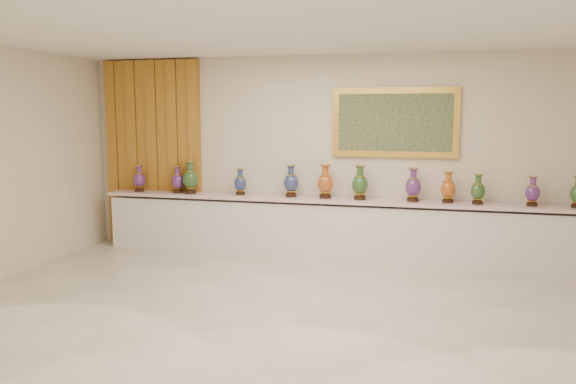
# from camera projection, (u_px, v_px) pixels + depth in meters

# --- Properties ---
(ground) EXTENTS (8.00, 8.00, 0.00)m
(ground) POSITION_uv_depth(u_px,v_px,m) (301.00, 308.00, 6.20)
(ground) COLOR beige
(ground) RESTS_ON ground
(room) EXTENTS (8.00, 8.00, 8.00)m
(room) POSITION_uv_depth(u_px,v_px,m) (189.00, 149.00, 8.92)
(room) COLOR beige
(room) RESTS_ON ground
(counter) EXTENTS (7.28, 0.48, 0.90)m
(counter) POSITION_uv_depth(u_px,v_px,m) (336.00, 229.00, 8.31)
(counter) COLOR white
(counter) RESTS_ON ground
(vase_0) EXTENTS (0.25, 0.25, 0.42)m
(vase_0) POSITION_uv_depth(u_px,v_px,m) (139.00, 180.00, 8.99)
(vase_0) COLOR black
(vase_0) RESTS_ON counter
(vase_1) EXTENTS (0.24, 0.24, 0.43)m
(vase_1) POSITION_uv_depth(u_px,v_px,m) (178.00, 181.00, 8.82)
(vase_1) COLOR black
(vase_1) RESTS_ON counter
(vase_2) EXTENTS (0.24, 0.24, 0.51)m
(vase_2) POSITION_uv_depth(u_px,v_px,m) (190.00, 179.00, 8.73)
(vase_2) COLOR black
(vase_2) RESTS_ON counter
(vase_3) EXTENTS (0.24, 0.24, 0.41)m
(vase_3) POSITION_uv_depth(u_px,v_px,m) (240.00, 183.00, 8.58)
(vase_3) COLOR black
(vase_3) RESTS_ON counter
(vase_4) EXTENTS (0.27, 0.27, 0.48)m
(vase_4) POSITION_uv_depth(u_px,v_px,m) (291.00, 183.00, 8.40)
(vase_4) COLOR black
(vase_4) RESTS_ON counter
(vase_5) EXTENTS (0.29, 0.29, 0.50)m
(vase_5) POSITION_uv_depth(u_px,v_px,m) (325.00, 183.00, 8.25)
(vase_5) COLOR black
(vase_5) RESTS_ON counter
(vase_6) EXTENTS (0.29, 0.29, 0.50)m
(vase_6) POSITION_uv_depth(u_px,v_px,m) (360.00, 184.00, 8.11)
(vase_6) COLOR black
(vase_6) RESTS_ON counter
(vase_7) EXTENTS (0.27, 0.27, 0.48)m
(vase_7) POSITION_uv_depth(u_px,v_px,m) (413.00, 186.00, 7.94)
(vase_7) COLOR black
(vase_7) RESTS_ON counter
(vase_8) EXTENTS (0.25, 0.25, 0.44)m
(vase_8) POSITION_uv_depth(u_px,v_px,m) (448.00, 189.00, 7.83)
(vase_8) COLOR black
(vase_8) RESTS_ON counter
(vase_9) EXTENTS (0.25, 0.25, 0.42)m
(vase_9) POSITION_uv_depth(u_px,v_px,m) (478.00, 191.00, 7.70)
(vase_9) COLOR black
(vase_9) RESTS_ON counter
(vase_10) EXTENTS (0.25, 0.25, 0.41)m
(vase_10) POSITION_uv_depth(u_px,v_px,m) (533.00, 193.00, 7.55)
(vase_10) COLOR black
(vase_10) RESTS_ON counter
(label_card) EXTENTS (0.10, 0.06, 0.00)m
(label_card) POSITION_uv_depth(u_px,v_px,m) (240.00, 196.00, 8.48)
(label_card) COLOR white
(label_card) RESTS_ON counter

